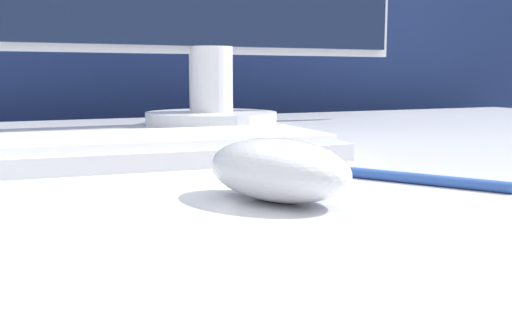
# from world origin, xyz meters

# --- Properties ---
(partition_panel) EXTENTS (5.00, 0.03, 1.39)m
(partition_panel) POSITION_xyz_m (0.00, 0.65, 0.70)
(partition_panel) COLOR navy
(partition_panel) RESTS_ON ground_plane
(computer_mouse_near) EXTENTS (0.09, 0.12, 0.04)m
(computer_mouse_near) POSITION_xyz_m (0.06, -0.26, 0.78)
(computer_mouse_near) COLOR silver
(computer_mouse_near) RESTS_ON desk
(keyboard) EXTENTS (0.44, 0.18, 0.02)m
(keyboard) POSITION_xyz_m (-0.01, -0.05, 0.77)
(keyboard) COLOR silver
(keyboard) RESTS_ON desk
(pen) EXTENTS (0.08, 0.14, 0.01)m
(pen) POSITION_xyz_m (0.17, -0.25, 0.77)
(pen) COLOR #284C9E
(pen) RESTS_ON desk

